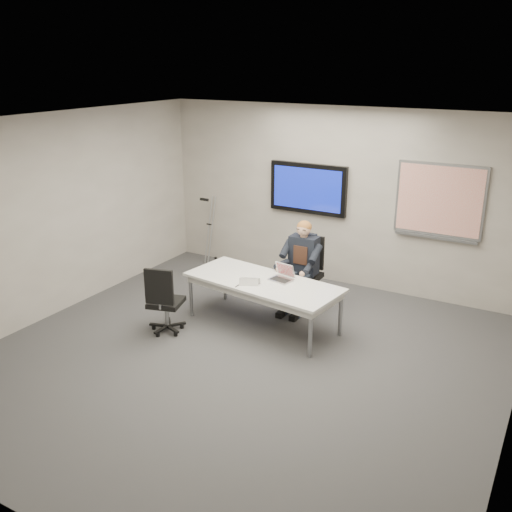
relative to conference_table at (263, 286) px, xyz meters
The scene contains 15 objects.
floor 1.15m from the conference_table, 77.11° to the right, with size 6.00×6.00×0.02m, color #343436.
ceiling 2.44m from the conference_table, 77.11° to the right, with size 6.00×6.00×0.02m, color silver.
wall_back 2.20m from the conference_table, 83.73° to the left, with size 6.00×0.02×2.80m, color gray.
wall_front 4.06m from the conference_table, 86.79° to the right, with size 6.00×0.02×2.80m, color gray.
wall_left 3.06m from the conference_table, 160.69° to the right, with size 0.02×6.00×2.80m, color gray.
conference_table is the anchor object (origin of this frame).
tv_display 2.20m from the conference_table, 98.00° to the left, with size 1.30×0.09×0.80m.
whiteboard 2.83m from the conference_table, 48.39° to the left, with size 1.25×0.08×1.10m.
office_chair_far 0.99m from the conference_table, 78.21° to the left, with size 0.49×0.49×1.02m.
office_chair_near 1.34m from the conference_table, 140.91° to the right, with size 0.56×0.56×0.95m.
seated_person 0.72m from the conference_table, 74.18° to the left, with size 0.40×0.69×1.31m.
crutch 2.74m from the conference_table, 138.97° to the left, with size 0.17×0.38×1.23m, color #A3A6AA, non-canonical shape.
laptop 0.30m from the conference_table, 40.83° to the left, with size 0.33×0.33×0.21m.
name_tent 0.26m from the conference_table, 110.24° to the right, with size 0.25×0.07×0.10m, color silver, non-canonical shape.
pen 0.39m from the conference_table, 121.85° to the right, with size 0.01×0.01×0.13m, color black.
Camera 1 is at (3.20, -5.23, 3.47)m, focal length 40.00 mm.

